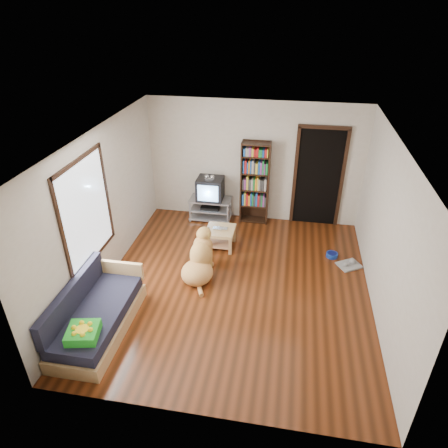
% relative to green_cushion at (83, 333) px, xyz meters
% --- Properties ---
extents(ground, '(5.00, 5.00, 0.00)m').
position_rel_green_cushion_xyz_m(ground, '(1.75, 1.93, -0.49)').
color(ground, '#602810').
rests_on(ground, ground).
extents(ceiling, '(5.00, 5.00, 0.00)m').
position_rel_green_cushion_xyz_m(ceiling, '(1.75, 1.93, 2.11)').
color(ceiling, white).
rests_on(ceiling, ground).
extents(wall_back, '(4.50, 0.00, 4.50)m').
position_rel_green_cushion_xyz_m(wall_back, '(1.75, 4.43, 0.81)').
color(wall_back, beige).
rests_on(wall_back, ground).
extents(wall_front, '(4.50, 0.00, 4.50)m').
position_rel_green_cushion_xyz_m(wall_front, '(1.75, -0.57, 0.81)').
color(wall_front, beige).
rests_on(wall_front, ground).
extents(wall_left, '(0.00, 5.00, 5.00)m').
position_rel_green_cushion_xyz_m(wall_left, '(-0.50, 1.93, 0.81)').
color(wall_left, beige).
rests_on(wall_left, ground).
extents(wall_right, '(0.00, 5.00, 5.00)m').
position_rel_green_cushion_xyz_m(wall_right, '(4.00, 1.93, 0.81)').
color(wall_right, beige).
rests_on(wall_right, ground).
extents(green_cushion, '(0.48, 0.48, 0.13)m').
position_rel_green_cushion_xyz_m(green_cushion, '(0.00, 0.00, 0.00)').
color(green_cushion, green).
rests_on(green_cushion, sofa).
extents(laptop, '(0.29, 0.19, 0.02)m').
position_rel_green_cushion_xyz_m(laptop, '(1.27, 3.07, -0.08)').
color(laptop, silver).
rests_on(laptop, coffee_table).
extents(dog_bowl, '(0.22, 0.22, 0.08)m').
position_rel_green_cushion_xyz_m(dog_bowl, '(3.44, 3.12, -0.45)').
color(dog_bowl, '#163799').
rests_on(dog_bowl, ground).
extents(grey_rag, '(0.51, 0.48, 0.03)m').
position_rel_green_cushion_xyz_m(grey_rag, '(3.74, 2.87, -0.47)').
color(grey_rag, '#9A9A9A').
rests_on(grey_rag, ground).
extents(window, '(0.03, 1.46, 1.70)m').
position_rel_green_cushion_xyz_m(window, '(-0.48, 1.43, 1.01)').
color(window, white).
rests_on(window, wall_left).
extents(doorway, '(1.03, 0.05, 2.19)m').
position_rel_green_cushion_xyz_m(doorway, '(3.10, 4.41, 0.63)').
color(doorway, black).
rests_on(doorway, wall_back).
extents(tv_stand, '(0.90, 0.45, 0.50)m').
position_rel_green_cushion_xyz_m(tv_stand, '(0.85, 4.18, -0.22)').
color(tv_stand, '#99999E').
rests_on(tv_stand, ground).
extents(crt_tv, '(0.55, 0.52, 0.58)m').
position_rel_green_cushion_xyz_m(crt_tv, '(0.85, 4.20, 0.26)').
color(crt_tv, black).
rests_on(crt_tv, tv_stand).
extents(bookshelf, '(0.60, 0.30, 1.80)m').
position_rel_green_cushion_xyz_m(bookshelf, '(1.80, 4.28, 0.51)').
color(bookshelf, black).
rests_on(bookshelf, ground).
extents(sofa, '(0.80, 1.80, 0.80)m').
position_rel_green_cushion_xyz_m(sofa, '(-0.12, 0.55, -0.23)').
color(sofa, tan).
rests_on(sofa, ground).
extents(coffee_table, '(0.55, 0.55, 0.40)m').
position_rel_green_cushion_xyz_m(coffee_table, '(1.27, 3.10, -0.21)').
color(coffee_table, tan).
rests_on(coffee_table, ground).
extents(dog, '(0.63, 1.09, 0.89)m').
position_rel_green_cushion_xyz_m(dog, '(1.09, 2.11, -0.16)').
color(dog, '#DA8D54').
rests_on(dog, ground).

